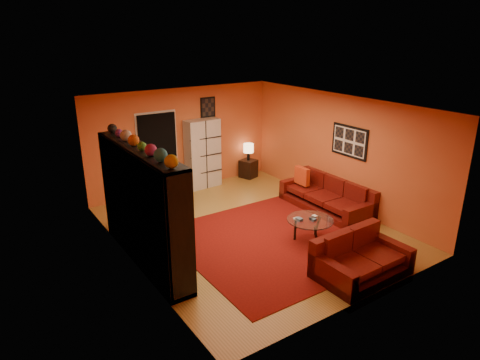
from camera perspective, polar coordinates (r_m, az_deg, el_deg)
floor at (r=9.01m, az=1.31°, el=-6.55°), size 6.00×6.00×0.00m
ceiling at (r=8.20m, az=1.45°, el=9.98°), size 6.00×6.00×0.00m
wall_back at (r=11.01m, az=-7.67°, el=5.38°), size 6.00×0.00×6.00m
wall_front at (r=6.47m, az=16.89°, el=-5.66°), size 6.00×0.00×6.00m
wall_left at (r=7.45m, az=-14.59°, el=-2.06°), size 0.00×6.00×6.00m
wall_right at (r=10.10m, az=13.09°, el=3.76°), size 0.00×6.00×6.00m
rug at (r=8.56m, az=4.57°, el=-8.05°), size 3.60×3.60×0.01m
doorway at (r=10.77m, az=-10.84°, el=3.34°), size 0.95×0.10×2.04m
wall_art_right at (r=9.82m, az=14.40°, el=5.01°), size 0.03×1.00×0.70m
wall_art_back at (r=11.18m, az=-4.31°, el=9.65°), size 0.42×0.03×0.52m
entertainment_unit at (r=7.61m, az=-12.84°, el=-3.48°), size 0.45×3.00×2.10m
tv at (r=7.59m, az=-12.27°, el=-4.03°), size 0.91×0.12×0.53m
sofa at (r=10.09m, az=11.73°, el=-2.25°), size 0.95×2.28×0.85m
loveseat at (r=7.64m, az=15.48°, el=-10.02°), size 1.61×0.98×0.85m
throw_pillow at (r=10.34m, az=8.27°, el=0.54°), size 0.12×0.42×0.42m
coffee_table at (r=8.47m, az=9.33°, el=-5.51°), size 0.90×0.90×0.45m
storage_cabinet at (r=11.14m, az=-4.99°, el=3.51°), size 0.92×0.44×1.79m
bowl_chair at (r=10.44m, az=-11.53°, el=-1.19°), size 0.78×0.78×0.63m
side_table at (r=12.01m, az=1.12°, el=1.54°), size 0.51×0.51×0.50m
table_lamp at (r=11.84m, az=1.14°, el=4.20°), size 0.28×0.28×0.47m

